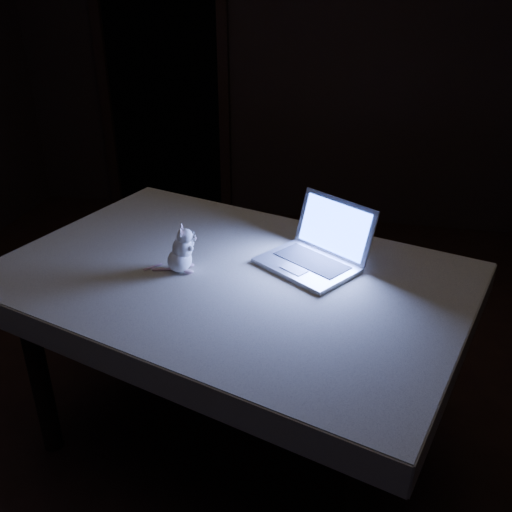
# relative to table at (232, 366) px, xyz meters

# --- Properties ---
(floor) EXTENTS (5.00, 5.00, 0.00)m
(floor) POSITION_rel_table_xyz_m (-0.06, 0.05, -0.42)
(floor) COLOR black
(floor) RESTS_ON ground
(back_wall) EXTENTS (4.50, 0.04, 2.60)m
(back_wall) POSITION_rel_table_xyz_m (-0.06, 2.55, 0.88)
(back_wall) COLOR black
(back_wall) RESTS_ON ground
(doorway) EXTENTS (1.06, 0.36, 2.13)m
(doorway) POSITION_rel_table_xyz_m (-1.16, 2.55, 0.65)
(doorway) COLOR black
(doorway) RESTS_ON back_wall
(table) EXTENTS (1.80, 1.44, 0.84)m
(table) POSITION_rel_table_xyz_m (0.00, 0.00, 0.00)
(table) COLOR black
(table) RESTS_ON floor
(tablecloth) EXTENTS (1.96, 1.63, 0.11)m
(tablecloth) POSITION_rel_table_xyz_m (0.02, 0.01, 0.37)
(tablecloth) COLOR beige
(tablecloth) RESTS_ON table
(laptop) EXTENTS (0.45, 0.44, 0.23)m
(laptop) POSITION_rel_table_xyz_m (0.27, 0.10, 0.54)
(laptop) COLOR #B5B6BA
(laptop) RESTS_ON tablecloth
(plush_mouse) EXTENTS (0.17, 0.17, 0.18)m
(plush_mouse) POSITION_rel_table_xyz_m (-0.18, -0.02, 0.52)
(plush_mouse) COLOR white
(plush_mouse) RESTS_ON tablecloth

